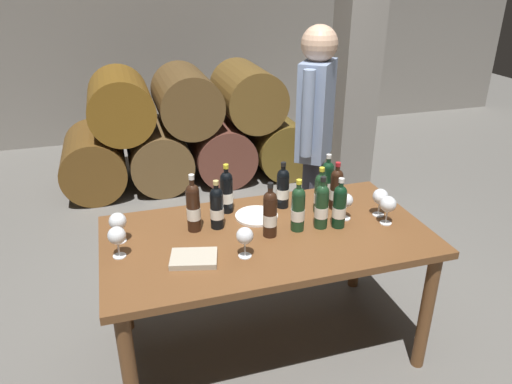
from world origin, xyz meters
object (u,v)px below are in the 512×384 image
wine_bottle_2 (217,207)px  wine_glass_5 (118,222)px  wine_bottle_5 (336,189)px  wine_bottle_4 (339,206)px  serving_plate (256,216)px  wine_bottle_0 (327,181)px  wine_bottle_6 (270,213)px  wine_bottle_10 (193,207)px  dining_table (267,248)px  wine_glass_4 (346,201)px  wine_glass_3 (117,236)px  wine_bottle_1 (321,193)px  wine_bottle_8 (283,188)px  wine_glass_2 (380,197)px  sommelier_presenting (315,130)px  wine_glass_1 (245,236)px  tasting_notebook (194,259)px  wine_glass_0 (388,205)px  wine_bottle_3 (227,191)px  wine_bottle_9 (298,208)px  wine_bottle_7 (322,206)px

wine_bottle_2 → wine_glass_5: size_ratio=1.69×
wine_bottle_5 → wine_glass_5: 1.21m
wine_bottle_4 → serving_plate: wine_bottle_4 is taller
wine_bottle_0 → wine_bottle_6: size_ratio=0.98×
wine_bottle_10 → wine_glass_5: wine_bottle_10 is taller
dining_table → wine_bottle_2: wine_bottle_2 is taller
wine_bottle_10 → wine_glass_4: (0.82, -0.12, -0.03)m
wine_glass_3 → wine_glass_4: size_ratio=1.06×
dining_table → wine_bottle_5: bearing=19.6°
wine_bottle_2 → serving_plate: size_ratio=1.13×
wine_bottle_1 → wine_bottle_10: bearing=-179.8°
wine_bottle_0 → wine_bottle_8: wine_bottle_0 is taller
wine_glass_2 → wine_glass_3: size_ratio=1.00×
wine_bottle_0 → wine_bottle_1: 0.16m
wine_glass_2 → sommelier_presenting: 0.76m
wine_bottle_10 → wine_glass_1: size_ratio=2.03×
tasting_notebook → wine_glass_1: bearing=6.9°
tasting_notebook → serving_plate: 0.54m
sommelier_presenting → wine_bottle_10: bearing=-147.2°
serving_plate → wine_bottle_4: bearing=-30.1°
wine_bottle_1 → wine_glass_0: wine_bottle_1 is taller
wine_bottle_6 → wine_bottle_5: bearing=22.4°
dining_table → wine_glass_0: size_ratio=10.51×
wine_bottle_3 → tasting_notebook: bearing=-121.0°
dining_table → wine_bottle_9: 0.27m
wine_bottle_4 → wine_bottle_3: bearing=147.2°
wine_bottle_9 → wine_glass_3: bearing=179.9°
wine_bottle_5 → wine_bottle_7: 0.25m
wine_bottle_6 → serving_plate: size_ratio=1.25×
serving_plate → wine_glass_1: bearing=-114.7°
dining_table → wine_bottle_0: wine_bottle_0 is taller
tasting_notebook → serving_plate: bearing=53.2°
wine_bottle_10 → wine_glass_2: wine_bottle_10 is taller
wine_bottle_8 → wine_bottle_9: (-0.02, -0.28, 0.00)m
dining_table → tasting_notebook: tasting_notebook is taller
wine_bottle_5 → wine_glass_3: wine_bottle_5 is taller
wine_bottle_2 → tasting_notebook: size_ratio=1.24×
wine_glass_0 → wine_glass_4: (-0.19, 0.11, -0.01)m
wine_bottle_2 → wine_bottle_5: 0.70m
wine_bottle_7 → wine_glass_2: (0.37, 0.03, -0.01)m
wine_bottle_3 → tasting_notebook: 0.54m
wine_glass_0 → serving_plate: wine_glass_0 is taller
wine_bottle_1 → wine_bottle_3: 0.53m
wine_bottle_7 → sommelier_presenting: bearing=70.0°
wine_glass_1 → wine_glass_4: wine_glass_1 is taller
wine_bottle_8 → wine_glass_1: 0.57m
wine_bottle_9 → wine_glass_3: wine_bottle_9 is taller
wine_bottle_3 → wine_glass_4: wine_bottle_3 is taller
wine_bottle_4 → wine_bottle_10: (-0.75, 0.19, 0.01)m
wine_bottle_2 → wine_bottle_10: size_ratio=0.85×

